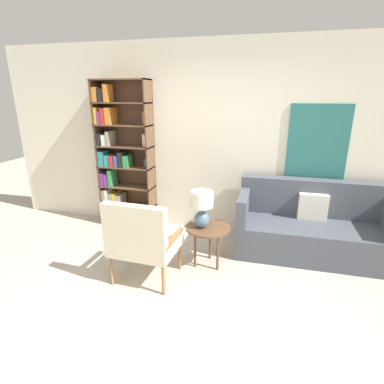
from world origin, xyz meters
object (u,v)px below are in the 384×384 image
(bookshelf, at_px, (119,157))
(couch, at_px, (311,228))
(armchair, at_px, (141,238))
(side_table, at_px, (208,231))
(table_lamp, at_px, (202,206))

(bookshelf, relative_size, couch, 1.17)
(armchair, xyz_separation_m, side_table, (0.62, 0.53, -0.09))
(bookshelf, relative_size, table_lamp, 4.95)
(couch, distance_m, side_table, 1.40)
(bookshelf, xyz_separation_m, couch, (2.79, -0.24, -0.74))
(bookshelf, bearing_deg, table_lamp, -31.78)
(armchair, distance_m, table_lamp, 0.78)
(side_table, bearing_deg, couch, 27.70)
(couch, relative_size, table_lamp, 4.23)
(armchair, xyz_separation_m, couch, (1.85, 1.18, -0.20))
(armchair, bearing_deg, bookshelf, 123.37)
(bookshelf, relative_size, side_table, 4.18)
(armchair, height_order, table_lamp, armchair)
(bookshelf, distance_m, side_table, 1.90)
(side_table, bearing_deg, armchair, -139.39)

